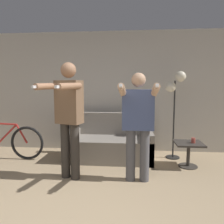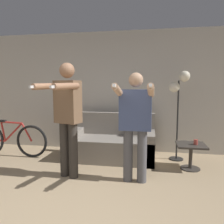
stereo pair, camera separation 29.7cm
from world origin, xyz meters
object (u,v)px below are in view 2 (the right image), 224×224
at_px(person_right, 135,119).
at_px(cup, 196,142).
at_px(person_left, 67,113).
at_px(side_table, 191,151).
at_px(couch, 113,144).
at_px(floor_lamp, 179,90).
at_px(bicycle, 10,140).
at_px(cat, 137,109).

xyz_separation_m(person_right, cup, (0.98, 0.66, -0.46)).
xyz_separation_m(person_left, side_table, (1.95, 0.68, -0.70)).
distance_m(side_table, cup, 0.18).
distance_m(couch, floor_lamp, 1.64).
height_order(person_left, person_right, person_left).
bearing_deg(side_table, bicycle, 178.26).
xyz_separation_m(cat, bicycle, (-2.54, -0.51, -0.61)).
bearing_deg(couch, floor_lamp, 7.01).
relative_size(person_left, person_right, 1.10).
bearing_deg(bicycle, couch, 5.93).
bearing_deg(cat, person_left, -127.32).
relative_size(couch, cat, 3.64).
bearing_deg(cup, side_table, 163.23).
bearing_deg(couch, cup, -13.00).
bearing_deg(couch, cat, 32.72).
bearing_deg(couch, person_left, -117.87).
bearing_deg(couch, person_right, -63.22).
xyz_separation_m(person_left, cat, (0.99, 1.30, -0.06)).
bearing_deg(side_table, floor_lamp, 109.78).
distance_m(cat, floor_lamp, 0.89).
distance_m(person_right, side_table, 1.30).
relative_size(person_left, floor_lamp, 1.04).
height_order(couch, bicycle, couch).
height_order(person_right, side_table, person_right).
relative_size(side_table, cup, 5.38).
xyz_separation_m(cat, floor_lamp, (0.79, -0.14, 0.39)).
distance_m(couch, cup, 1.54).
distance_m(couch, person_right, 1.30).
height_order(person_left, bicycle, person_left).
height_order(couch, person_right, person_right).
xyz_separation_m(cat, cup, (1.03, -0.64, -0.47)).
relative_size(floor_lamp, cup, 19.30).
bearing_deg(person_right, floor_lamp, 58.62).
relative_size(person_right, bicycle, 1.00).
bearing_deg(person_left, bicycle, 170.26).
distance_m(floor_lamp, bicycle, 3.49).
bearing_deg(person_right, bicycle, 164.27).
xyz_separation_m(person_right, side_table, (0.91, 0.68, -0.62)).
bearing_deg(side_table, cat, 147.22).
relative_size(cat, side_table, 0.94).
bearing_deg(cat, floor_lamp, -10.20).
bearing_deg(cup, cat, 148.16).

